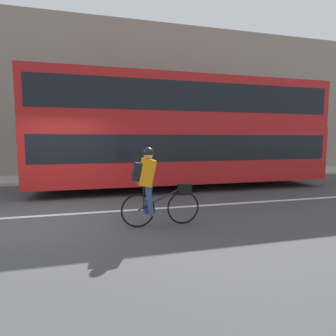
{
  "coord_description": "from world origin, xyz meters",
  "views": [
    {
      "loc": [
        1.27,
        -6.3,
        1.79
      ],
      "look_at": [
        3.03,
        0.78,
        1.0
      ],
      "focal_mm": 28.0,
      "sensor_mm": 36.0,
      "label": 1
    }
  ],
  "objects": [
    {
      "name": "sidewalk_curb",
      "position": [
        0.0,
        6.04,
        0.06
      ],
      "size": [
        60.0,
        2.43,
        0.12
      ],
      "color": "#A8A399",
      "rests_on": "ground_plane"
    },
    {
      "name": "street_sign_post",
      "position": [
        0.76,
        5.91,
        1.65
      ],
      "size": [
        0.36,
        0.09,
        2.76
      ],
      "color": "#59595B",
      "rests_on": "sidewalk_curb"
    },
    {
      "name": "ground_plane",
      "position": [
        0.0,
        0.0,
        0.0
      ],
      "size": [
        80.0,
        80.0,
        0.0
      ],
      "primitive_type": "plane",
      "color": "#424244"
    },
    {
      "name": "cyclist_on_bike",
      "position": [
        2.24,
        -1.09,
        0.88
      ],
      "size": [
        1.66,
        0.32,
        1.64
      ],
      "color": "black",
      "rests_on": "ground_plane"
    },
    {
      "name": "bus",
      "position": [
        4.17,
        3.07,
        2.18
      ],
      "size": [
        10.45,
        2.62,
        3.93
      ],
      "color": "black",
      "rests_on": "ground_plane"
    },
    {
      "name": "building_facade",
      "position": [
        0.0,
        7.4,
        3.85
      ],
      "size": [
        60.0,
        0.3,
        7.7
      ],
      "color": "gray",
      "rests_on": "ground_plane"
    },
    {
      "name": "road_center_line",
      "position": [
        0.0,
        0.25,
        0.0
      ],
      "size": [
        50.0,
        0.14,
        0.01
      ],
      "primitive_type": "cube",
      "color": "silver",
      "rests_on": "ground_plane"
    }
  ]
}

